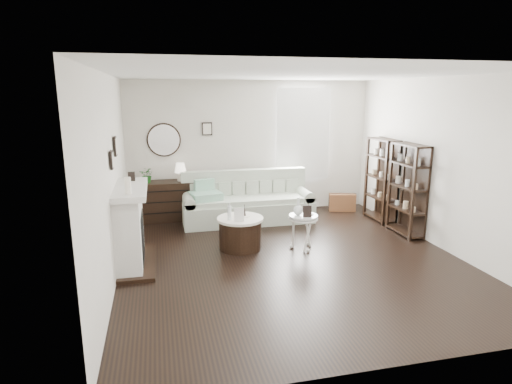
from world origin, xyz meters
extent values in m
plane|color=black|center=(0.00, 0.00, 0.00)|extent=(5.50, 5.50, 0.00)
plane|color=white|center=(0.00, 0.00, 2.70)|extent=(5.50, 5.50, 0.00)
plane|color=silver|center=(0.00, 2.75, 1.35)|extent=(5.00, 0.00, 5.00)
plane|color=silver|center=(0.00, -2.75, 1.35)|extent=(5.00, 0.00, 5.00)
plane|color=silver|center=(-2.50, 0.00, 1.35)|extent=(0.00, 5.50, 5.50)
plane|color=silver|center=(2.50, 0.00, 1.35)|extent=(0.00, 5.50, 5.50)
cube|color=white|center=(1.10, 2.73, 1.60)|extent=(1.00, 0.02, 1.80)
cube|color=white|center=(1.10, 2.67, 1.60)|extent=(1.15, 0.02, 1.90)
cylinder|color=silver|center=(-1.75, 2.72, 1.55)|extent=(0.60, 0.03, 0.60)
cube|color=black|center=(-0.90, 2.72, 1.75)|extent=(0.20, 0.03, 0.26)
cube|color=silver|center=(-2.33, 0.30, 0.55)|extent=(0.34, 1.20, 1.10)
cube|color=black|center=(-2.30, 0.30, 0.40)|extent=(0.30, 0.65, 0.70)
cube|color=silver|center=(-2.28, 0.30, 1.12)|extent=(0.44, 1.35, 0.08)
cube|color=black|center=(-2.25, 0.30, 0.03)|extent=(0.50, 1.40, 0.05)
cylinder|color=white|center=(-2.28, -0.15, 1.27)|extent=(0.08, 0.08, 0.22)
cube|color=black|center=(-2.28, 0.70, 1.23)|extent=(0.10, 0.03, 0.14)
cube|color=black|center=(-2.47, -0.05, 1.60)|extent=(0.03, 0.18, 0.24)
cube|color=black|center=(-2.47, 0.60, 1.70)|extent=(0.03, 0.22, 0.28)
cube|color=black|center=(2.33, 1.55, 0.80)|extent=(0.30, 0.80, 1.60)
cylinder|color=#CEB48E|center=(2.31, 1.30, 0.52)|extent=(0.08, 0.08, 0.11)
cylinder|color=#CEB48E|center=(2.31, 1.55, 0.52)|extent=(0.08, 0.08, 0.11)
cylinder|color=#CEB48E|center=(2.31, 1.80, 0.52)|extent=(0.08, 0.08, 0.11)
cylinder|color=#CEB48E|center=(2.31, 1.30, 0.92)|extent=(0.08, 0.08, 0.11)
cylinder|color=#CEB48E|center=(2.31, 1.55, 0.92)|extent=(0.08, 0.08, 0.11)
cylinder|color=#CEB48E|center=(2.31, 1.80, 0.92)|extent=(0.08, 0.08, 0.11)
cylinder|color=#CEB48E|center=(2.31, 1.30, 1.32)|extent=(0.08, 0.08, 0.11)
cylinder|color=#CEB48E|center=(2.31, 1.55, 1.32)|extent=(0.08, 0.08, 0.11)
cylinder|color=#CEB48E|center=(2.31, 1.80, 1.32)|extent=(0.08, 0.08, 0.11)
cube|color=black|center=(2.33, 0.65, 0.80)|extent=(0.30, 0.80, 1.60)
cylinder|color=#CEB48E|center=(2.31, 0.40, 0.52)|extent=(0.08, 0.08, 0.11)
cylinder|color=#CEB48E|center=(2.31, 0.65, 0.52)|extent=(0.08, 0.08, 0.11)
cylinder|color=#CEB48E|center=(2.31, 0.90, 0.52)|extent=(0.08, 0.08, 0.11)
cylinder|color=#CEB48E|center=(2.31, 0.40, 0.92)|extent=(0.08, 0.08, 0.11)
cylinder|color=#CEB48E|center=(2.31, 0.65, 0.92)|extent=(0.08, 0.08, 0.11)
cylinder|color=#CEB48E|center=(2.31, 0.90, 0.92)|extent=(0.08, 0.08, 0.11)
cylinder|color=#CEB48E|center=(2.31, 0.40, 1.32)|extent=(0.08, 0.08, 0.11)
cylinder|color=#CEB48E|center=(2.31, 0.65, 1.32)|extent=(0.08, 0.08, 0.11)
cylinder|color=#CEB48E|center=(2.31, 0.90, 1.32)|extent=(0.08, 0.08, 0.11)
cube|color=#B3BEAA|center=(-0.23, 2.00, 0.20)|extent=(2.49, 0.86, 0.40)
cube|color=#B3BEAA|center=(-0.23, 1.97, 0.45)|extent=(2.15, 0.69, 0.10)
cube|color=#B3BEAA|center=(-0.23, 2.34, 0.58)|extent=(2.49, 0.19, 0.77)
cube|color=#B3BEAA|center=(-1.36, 2.00, 0.25)|extent=(0.21, 0.81, 0.50)
cube|color=#B3BEAA|center=(0.90, 2.00, 0.25)|extent=(0.21, 0.81, 0.50)
cube|color=#227D64|center=(-1.05, 1.95, 0.57)|extent=(0.64, 0.56, 0.14)
cube|color=brown|center=(1.88, 2.30, 0.18)|extent=(0.58, 0.32, 0.37)
cube|color=black|center=(-1.80, 2.47, 0.38)|extent=(1.15, 0.48, 0.77)
cube|color=black|center=(-1.80, 2.22, 0.21)|extent=(1.11, 0.01, 0.02)
cube|color=black|center=(-1.80, 2.22, 0.42)|extent=(1.11, 0.01, 0.02)
cube|color=black|center=(-1.80, 2.22, 0.64)|extent=(1.11, 0.01, 0.01)
imported|color=#1A5418|center=(-2.09, 2.42, 0.92)|extent=(0.34, 0.32, 0.30)
cylinder|color=black|center=(-0.66, 0.59, 0.24)|extent=(0.68, 0.68, 0.47)
cylinder|color=white|center=(-0.66, 0.59, 0.49)|extent=(0.74, 0.74, 0.04)
cylinder|color=white|center=(0.31, 0.34, 0.55)|extent=(0.46, 0.46, 0.03)
cylinder|color=silver|center=(0.31, 0.34, 0.51)|extent=(0.47, 0.47, 0.02)
cylinder|color=silver|center=(0.31, 0.34, 0.26)|extent=(0.04, 0.04, 0.53)
cylinder|color=silver|center=(-0.84, 0.51, 0.65)|extent=(0.06, 0.06, 0.28)
cube|color=silver|center=(-0.71, 0.41, 0.62)|extent=(0.16, 0.08, 0.21)
cube|color=black|center=(0.33, 0.22, 0.65)|extent=(0.14, 0.07, 0.18)
camera|label=1|loc=(-1.88, -5.82, 2.45)|focal=30.00mm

